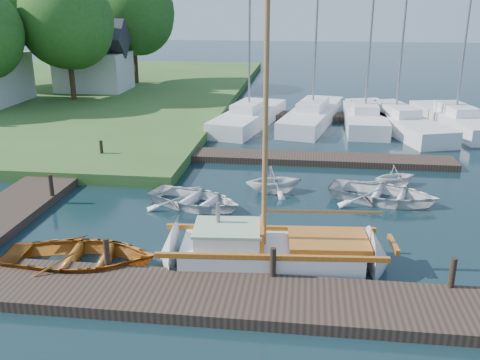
# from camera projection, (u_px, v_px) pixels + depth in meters

# --- Properties ---
(ground) EXTENTS (160.00, 160.00, 0.00)m
(ground) POSITION_uv_depth(u_px,v_px,m) (240.00, 212.00, 19.00)
(ground) COLOR black
(ground) RESTS_ON ground
(near_dock) EXTENTS (18.00, 2.20, 0.30)m
(near_dock) POSITION_uv_depth(u_px,v_px,m) (210.00, 297.00, 13.32)
(near_dock) COLOR black
(near_dock) RESTS_ON ground
(left_dock) EXTENTS (2.20, 18.00, 0.30)m
(left_dock) POSITION_uv_depth(u_px,v_px,m) (52.00, 181.00, 21.78)
(left_dock) COLOR black
(left_dock) RESTS_ON ground
(far_dock) EXTENTS (14.00, 1.60, 0.30)m
(far_dock) POSITION_uv_depth(u_px,v_px,m) (300.00, 158.00, 24.82)
(far_dock) COLOR black
(far_dock) RESTS_ON ground
(pontoon) EXTENTS (30.00, 1.60, 0.30)m
(pontoon) POSITION_uv_depth(u_px,v_px,m) (434.00, 119.00, 32.78)
(pontoon) COLOR black
(pontoon) RESTS_ON ground
(mooring_post_1) EXTENTS (0.16, 0.16, 0.80)m
(mooring_post_1) POSITION_uv_depth(u_px,v_px,m) (107.00, 252.00, 14.43)
(mooring_post_1) COLOR black
(mooring_post_1) RESTS_ON near_dock
(mooring_post_2) EXTENTS (0.16, 0.16, 0.80)m
(mooring_post_2) POSITION_uv_depth(u_px,v_px,m) (273.00, 262.00, 13.90)
(mooring_post_2) COLOR black
(mooring_post_2) RESTS_ON near_dock
(mooring_post_3) EXTENTS (0.16, 0.16, 0.80)m
(mooring_post_3) POSITION_uv_depth(u_px,v_px,m) (452.00, 273.00, 13.37)
(mooring_post_3) COLOR black
(mooring_post_3) RESTS_ON near_dock
(mooring_post_4) EXTENTS (0.16, 0.16, 0.80)m
(mooring_post_4) POSITION_uv_depth(u_px,v_px,m) (51.00, 185.00, 19.60)
(mooring_post_4) COLOR black
(mooring_post_4) RESTS_ON left_dock
(mooring_post_5) EXTENTS (0.16, 0.16, 0.80)m
(mooring_post_5) POSITION_uv_depth(u_px,v_px,m) (101.00, 149.00, 24.30)
(mooring_post_5) COLOR black
(mooring_post_5) RESTS_ON left_dock
(sailboat) EXTENTS (7.28, 2.53, 9.83)m
(sailboat) POSITION_uv_depth(u_px,v_px,m) (276.00, 255.00, 15.07)
(sailboat) COLOR silver
(sailboat) RESTS_ON ground
(dinghy) EXTENTS (4.53, 3.43, 0.88)m
(dinghy) POSITION_uv_depth(u_px,v_px,m) (80.00, 253.00, 14.95)
(dinghy) COLOR #97330F
(dinghy) RESTS_ON ground
(tender_a) EXTENTS (4.30, 3.70, 0.75)m
(tender_a) POSITION_uv_depth(u_px,v_px,m) (195.00, 196.00, 19.41)
(tender_a) COLOR silver
(tender_a) RESTS_ON ground
(tender_b) EXTENTS (2.65, 2.44, 1.16)m
(tender_b) POSITION_uv_depth(u_px,v_px,m) (274.00, 178.00, 20.75)
(tender_b) COLOR silver
(tender_b) RESTS_ON ground
(tender_c) EXTENTS (4.63, 3.89, 0.82)m
(tender_c) POSITION_uv_depth(u_px,v_px,m) (383.00, 191.00, 19.87)
(tender_c) COLOR silver
(tender_c) RESTS_ON ground
(tender_d) EXTENTS (2.32, 2.19, 0.97)m
(tender_d) POSITION_uv_depth(u_px,v_px,m) (396.00, 174.00, 21.52)
(tender_d) COLOR silver
(tender_d) RESTS_ON ground
(marina_boat_0) EXTENTS (4.01, 8.66, 10.54)m
(marina_boat_0) POSITION_uv_depth(u_px,v_px,m) (249.00, 116.00, 31.74)
(marina_boat_0) COLOR silver
(marina_boat_0) RESTS_ON ground
(marina_boat_1) EXTENTS (4.07, 9.50, 9.60)m
(marina_boat_1) POSITION_uv_depth(u_px,v_px,m) (313.00, 114.00, 32.30)
(marina_boat_1) COLOR silver
(marina_boat_1) RESTS_ON ground
(marina_boat_2) EXTENTS (2.29, 7.17, 11.00)m
(marina_boat_2) POSITION_uv_depth(u_px,v_px,m) (365.00, 117.00, 31.31)
(marina_boat_2) COLOR silver
(marina_boat_2) RESTS_ON ground
(marina_boat_3) EXTENTS (5.25, 10.18, 11.84)m
(marina_boat_3) POSITION_uv_depth(u_px,v_px,m) (395.00, 119.00, 30.99)
(marina_boat_3) COLOR silver
(marina_boat_3) RESTS_ON ground
(marina_boat_4) EXTENTS (3.89, 8.59, 10.20)m
(marina_boat_4) POSITION_uv_depth(u_px,v_px,m) (455.00, 119.00, 30.97)
(marina_boat_4) COLOR silver
(marina_boat_4) RESTS_ON ground
(house_c) EXTENTS (5.25, 4.00, 5.28)m
(house_c) POSITION_uv_depth(u_px,v_px,m) (93.00, 62.00, 40.48)
(house_c) COLOR beige
(house_c) RESTS_ON shore
(tree_3) EXTENTS (6.41, 6.38, 8.74)m
(tree_3) POSITION_uv_depth(u_px,v_px,m) (67.00, 20.00, 35.73)
(tree_3) COLOR #332114
(tree_3) RESTS_ON shore
(tree_7) EXTENTS (6.83, 6.83, 9.38)m
(tree_7) POSITION_uv_depth(u_px,v_px,m) (133.00, 11.00, 42.88)
(tree_7) COLOR #332114
(tree_7) RESTS_ON shore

